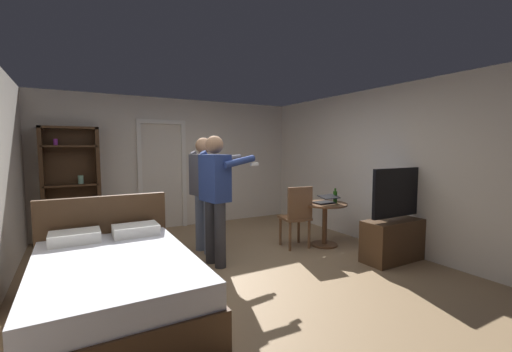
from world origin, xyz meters
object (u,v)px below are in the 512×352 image
at_px(bed, 114,282).
at_px(person_blue_shirt, 216,191).
at_px(bookshelf, 71,180).
at_px(laptop, 326,200).
at_px(wooden_chair, 297,214).
at_px(suitcase_dark, 120,240).
at_px(bottle_on_table, 335,197).
at_px(person_striped_shirt, 205,186).
at_px(tv_flatscreen, 400,233).
at_px(side_table, 325,217).

height_order(bed, person_blue_shirt, person_blue_shirt).
distance_m(bookshelf, laptop, 4.25).
distance_m(wooden_chair, suitcase_dark, 2.76).
bearing_deg(wooden_chair, person_blue_shirt, -177.53).
relative_size(bed, bottle_on_table, 8.59).
distance_m(bottle_on_table, person_blue_shirt, 2.03).
bearing_deg(laptop, person_striped_shirt, 158.41).
distance_m(laptop, suitcase_dark, 3.25).
bearing_deg(bottle_on_table, person_blue_shirt, 176.11).
bearing_deg(tv_flatscreen, laptop, 118.19).
bearing_deg(side_table, person_blue_shirt, 178.26).
bearing_deg(bookshelf, person_striped_shirt, -42.89).
bearing_deg(laptop, side_table, 55.64).
distance_m(side_table, suitcase_dark, 3.23).
relative_size(person_blue_shirt, person_striped_shirt, 1.01).
height_order(laptop, person_blue_shirt, person_blue_shirt).
bearing_deg(suitcase_dark, side_table, -35.08).
height_order(laptop, suitcase_dark, laptop).
bearing_deg(suitcase_dark, bed, -110.12).
height_order(person_blue_shirt, person_striped_shirt, person_blue_shirt).
relative_size(person_blue_shirt, suitcase_dark, 3.04).
bearing_deg(person_blue_shirt, wooden_chair, 2.47).
bearing_deg(side_table, bottle_on_table, -29.74).
relative_size(laptop, bottle_on_table, 1.36).
xyz_separation_m(bookshelf, person_blue_shirt, (1.69, -2.24, -0.03)).
distance_m(bed, laptop, 3.29).
distance_m(tv_flatscreen, person_striped_shirt, 2.92).
bearing_deg(person_striped_shirt, wooden_chair, -22.13).
bearing_deg(person_striped_shirt, tv_flatscreen, -36.20).
relative_size(tv_flatscreen, person_blue_shirt, 0.75).
height_order(side_table, bottle_on_table, bottle_on_table).
relative_size(bottle_on_table, wooden_chair, 0.25).
bearing_deg(bookshelf, tv_flatscreen, -39.26).
relative_size(bookshelf, suitcase_dark, 3.37).
distance_m(bookshelf, wooden_chair, 3.81).
distance_m(laptop, wooden_chair, 0.51).
bearing_deg(bookshelf, laptop, -33.46).
bearing_deg(bottle_on_table, bed, -170.10).
relative_size(bookshelf, wooden_chair, 1.96).
height_order(bed, side_table, bed).
distance_m(bookshelf, person_striped_shirt, 2.40).
xyz_separation_m(bed, suitcase_dark, (0.27, 1.93, -0.11)).
bearing_deg(bed, suitcase_dark, 81.94).
xyz_separation_m(bookshelf, laptop, (3.53, -2.34, -0.29)).
distance_m(tv_flatscreen, person_blue_shirt, 2.68).
height_order(tv_flatscreen, suitcase_dark, tv_flatscreen).
bearing_deg(side_table, laptop, -124.36).
xyz_separation_m(bookshelf, tv_flatscreen, (4.06, -3.32, -0.66)).
xyz_separation_m(laptop, person_blue_shirt, (-1.85, 0.10, 0.27)).
bearing_deg(side_table, bookshelf, 147.25).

